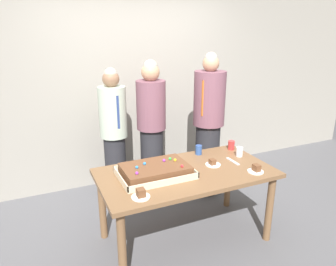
# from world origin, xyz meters

# --- Properties ---
(ground_plane) EXTENTS (12.00, 12.00, 0.00)m
(ground_plane) POSITION_xyz_m (0.00, 0.00, 0.00)
(ground_plane) COLOR #5B5B60
(interior_back_panel) EXTENTS (8.00, 0.12, 3.00)m
(interior_back_panel) POSITION_xyz_m (0.00, 1.60, 1.50)
(interior_back_panel) COLOR #9E998E
(interior_back_panel) RESTS_ON ground_plane
(party_table) EXTENTS (1.64, 0.86, 0.74)m
(party_table) POSITION_xyz_m (0.00, 0.00, 0.65)
(party_table) COLOR brown
(party_table) RESTS_ON ground_plane
(sheet_cake) EXTENTS (0.66, 0.45, 0.12)m
(sheet_cake) POSITION_xyz_m (-0.30, 0.03, 0.79)
(sheet_cake) COLOR beige
(sheet_cake) RESTS_ON party_table
(plated_slice_near_left) EXTENTS (0.15, 0.15, 0.07)m
(plated_slice_near_left) POSITION_xyz_m (0.59, -0.28, 0.76)
(plated_slice_near_left) COLOR white
(plated_slice_near_left) RESTS_ON party_table
(plated_slice_near_right) EXTENTS (0.15, 0.15, 0.07)m
(plated_slice_near_right) POSITION_xyz_m (-0.55, -0.29, 0.77)
(plated_slice_near_right) COLOR white
(plated_slice_near_right) RESTS_ON party_table
(plated_slice_far_left) EXTENTS (0.15, 0.15, 0.06)m
(plated_slice_far_left) POSITION_xyz_m (0.30, 0.02, 0.76)
(plated_slice_far_left) COLOR white
(plated_slice_far_left) RESTS_ON party_table
(drink_cup_nearest) EXTENTS (0.07, 0.07, 0.10)m
(drink_cup_nearest) POSITION_xyz_m (0.68, 0.10, 0.79)
(drink_cup_nearest) COLOR white
(drink_cup_nearest) RESTS_ON party_table
(drink_cup_middle) EXTENTS (0.07, 0.07, 0.10)m
(drink_cup_middle) POSITION_xyz_m (0.32, 0.33, 0.79)
(drink_cup_middle) COLOR #2D5199
(drink_cup_middle) RESTS_ON party_table
(drink_cup_far_end) EXTENTS (0.07, 0.07, 0.10)m
(drink_cup_far_end) POSITION_xyz_m (0.72, 0.30, 0.79)
(drink_cup_far_end) COLOR red
(drink_cup_far_end) RESTS_ON party_table
(cake_server_utensil) EXTENTS (0.03, 0.20, 0.01)m
(cake_server_utensil) POSITION_xyz_m (0.54, 0.01, 0.74)
(cake_server_utensil) COLOR silver
(cake_server_utensil) RESTS_ON party_table
(person_serving_front) EXTENTS (0.32, 0.32, 1.62)m
(person_serving_front) POSITION_xyz_m (-0.41, 1.07, 0.84)
(person_serving_front) COLOR #28282D
(person_serving_front) RESTS_ON ground_plane
(person_green_shirt_behind) EXTENTS (0.38, 0.38, 1.77)m
(person_green_shirt_behind) POSITION_xyz_m (0.68, 0.75, 0.91)
(person_green_shirt_behind) COLOR #28282D
(person_green_shirt_behind) RESTS_ON ground_plane
(person_striped_tie_right) EXTENTS (0.35, 0.35, 1.69)m
(person_striped_tie_right) POSITION_xyz_m (0.03, 0.97, 0.88)
(person_striped_tie_right) COLOR #28282D
(person_striped_tie_right) RESTS_ON ground_plane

